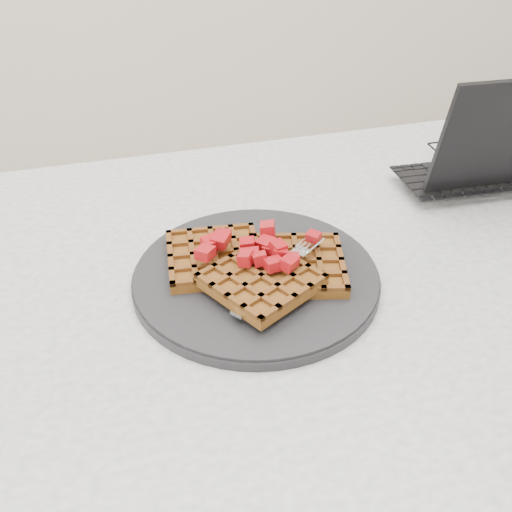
{
  "coord_description": "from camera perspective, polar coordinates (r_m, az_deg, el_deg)",
  "views": [
    {
      "loc": [
        -0.24,
        -0.56,
        1.2
      ],
      "look_at": [
        -0.08,
        -0.01,
        0.79
      ],
      "focal_mm": 40.0,
      "sensor_mm": 36.0,
      "label": 1
    }
  ],
  "objects": [
    {
      "name": "fork",
      "position": [
        0.7,
        2.96,
        -2.04
      ],
      "size": [
        0.16,
        0.13,
        0.02
      ],
      "primitive_type": null,
      "rotation": [
        0.0,
        0.0,
        -0.93
      ],
      "color": "silver",
      "rests_on": "plate"
    },
    {
      "name": "laptop",
      "position": [
        1.02,
        21.85,
        8.87
      ],
      "size": [
        0.31,
        0.23,
        0.2
      ],
      "rotation": [
        0.0,
        0.0,
        3.08
      ],
      "color": "black",
      "rests_on": "table"
    },
    {
      "name": "plate",
      "position": [
        0.72,
        -0.0,
        -2.07
      ],
      "size": [
        0.31,
        0.31,
        0.02
      ],
      "primitive_type": "cylinder",
      "color": "black",
      "rests_on": "table"
    },
    {
      "name": "waffles",
      "position": [
        0.71,
        0.1,
        -1.01
      ],
      "size": [
        0.23,
        0.22,
        0.03
      ],
      "color": "brown",
      "rests_on": "plate"
    },
    {
      "name": "strawberry_pile",
      "position": [
        0.7,
        0.0,
        0.94
      ],
      "size": [
        0.15,
        0.15,
        0.02
      ],
      "primitive_type": null,
      "color": "#8A0008",
      "rests_on": "waffles"
    },
    {
      "name": "table",
      "position": [
        0.83,
        5.28,
        -7.35
      ],
      "size": [
        1.2,
        0.8,
        0.75
      ],
      "color": "silver",
      "rests_on": "ground"
    }
  ]
}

